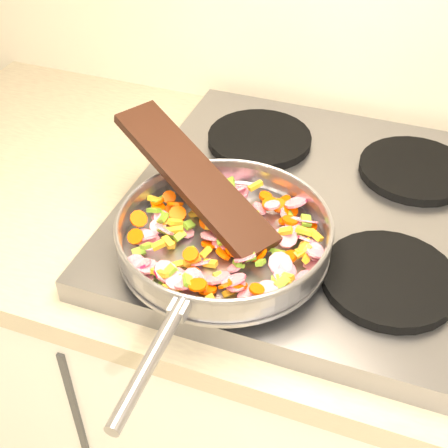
% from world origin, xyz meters
% --- Properties ---
extents(cooktop, '(0.60, 0.60, 0.04)m').
position_xyz_m(cooktop, '(-0.70, 1.67, 0.92)').
color(cooktop, '#939399').
rests_on(cooktop, counter_top).
extents(grate_fl, '(0.19, 0.19, 0.02)m').
position_xyz_m(grate_fl, '(-0.84, 1.52, 0.95)').
color(grate_fl, black).
rests_on(grate_fl, cooktop).
extents(grate_fr, '(0.19, 0.19, 0.02)m').
position_xyz_m(grate_fr, '(-0.56, 1.52, 0.95)').
color(grate_fr, black).
rests_on(grate_fr, cooktop).
extents(grate_bl, '(0.19, 0.19, 0.02)m').
position_xyz_m(grate_bl, '(-0.84, 1.81, 0.95)').
color(grate_bl, black).
rests_on(grate_bl, cooktop).
extents(grate_br, '(0.19, 0.19, 0.02)m').
position_xyz_m(grate_br, '(-0.56, 1.81, 0.95)').
color(grate_br, black).
rests_on(grate_br, cooktop).
extents(saute_pan, '(0.34, 0.51, 0.05)m').
position_xyz_m(saute_pan, '(-0.80, 1.50, 0.98)').
color(saute_pan, '#9E9EA5').
rests_on(saute_pan, grate_fl).
extents(vegetable_heap, '(0.30, 0.30, 0.05)m').
position_xyz_m(vegetable_heap, '(-0.79, 1.49, 0.98)').
color(vegetable_heap, '#E41648').
rests_on(vegetable_heap, saute_pan).
extents(wooden_spatula, '(0.31, 0.22, 0.10)m').
position_xyz_m(wooden_spatula, '(-0.87, 1.56, 1.02)').
color(wooden_spatula, black).
rests_on(wooden_spatula, saute_pan).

